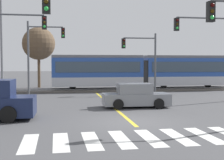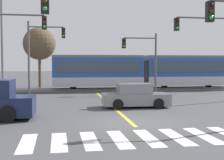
% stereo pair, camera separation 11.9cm
% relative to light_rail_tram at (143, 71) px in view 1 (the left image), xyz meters
% --- Properties ---
extents(ground_plane, '(200.00, 200.00, 0.00)m').
position_rel_light_rail_tram_xyz_m(ground_plane, '(-5.08, -17.06, -2.05)').
color(ground_plane, '#474749').
extents(track_bed, '(120.00, 4.00, 0.18)m').
position_rel_light_rail_tram_xyz_m(track_bed, '(-5.08, 0.01, -1.96)').
color(track_bed, '#56514C').
rests_on(track_bed, ground).
extents(rail_near, '(120.00, 0.08, 0.10)m').
position_rel_light_rail_tram_xyz_m(rail_near, '(-5.08, -0.71, -1.82)').
color(rail_near, '#939399').
rests_on(rail_near, track_bed).
extents(rail_far, '(120.00, 0.08, 0.10)m').
position_rel_light_rail_tram_xyz_m(rail_far, '(-5.08, 0.73, -1.82)').
color(rail_far, '#939399').
rests_on(rail_far, track_bed).
extents(light_rail_tram, '(18.50, 2.64, 3.43)m').
position_rel_light_rail_tram_xyz_m(light_rail_tram, '(0.00, 0.00, 0.00)').
color(light_rail_tram, '#B7BAC1').
rests_on(light_rail_tram, track_bed).
extents(crosswalk_stripe_0, '(0.61, 2.81, 0.01)m').
position_rel_light_rail_tram_xyz_m(crosswalk_stripe_0, '(-9.48, -20.27, -2.04)').
color(crosswalk_stripe_0, silver).
rests_on(crosswalk_stripe_0, ground).
extents(crosswalk_stripe_1, '(0.61, 2.81, 0.01)m').
position_rel_light_rail_tram_xyz_m(crosswalk_stripe_1, '(-8.38, -20.25, -2.04)').
color(crosswalk_stripe_1, silver).
rests_on(crosswalk_stripe_1, ground).
extents(crosswalk_stripe_2, '(0.61, 2.81, 0.01)m').
position_rel_light_rail_tram_xyz_m(crosswalk_stripe_2, '(-7.28, -20.23, -2.04)').
color(crosswalk_stripe_2, silver).
rests_on(crosswalk_stripe_2, ground).
extents(crosswalk_stripe_3, '(0.61, 2.81, 0.01)m').
position_rel_light_rail_tram_xyz_m(crosswalk_stripe_3, '(-6.18, -20.21, -2.04)').
color(crosswalk_stripe_3, silver).
rests_on(crosswalk_stripe_3, ground).
extents(crosswalk_stripe_4, '(0.61, 2.81, 0.01)m').
position_rel_light_rail_tram_xyz_m(crosswalk_stripe_4, '(-5.08, -20.19, -2.04)').
color(crosswalk_stripe_4, silver).
rests_on(crosswalk_stripe_4, ground).
extents(crosswalk_stripe_5, '(0.61, 2.81, 0.01)m').
position_rel_light_rail_tram_xyz_m(crosswalk_stripe_5, '(-3.98, -20.17, -2.04)').
color(crosswalk_stripe_5, silver).
rests_on(crosswalk_stripe_5, ground).
extents(crosswalk_stripe_6, '(0.61, 2.81, 0.01)m').
position_rel_light_rail_tram_xyz_m(crosswalk_stripe_6, '(-2.88, -20.15, -2.04)').
color(crosswalk_stripe_6, silver).
rests_on(crosswalk_stripe_6, ground).
extents(lane_centre_line, '(0.20, 16.19, 0.01)m').
position_rel_light_rail_tram_xyz_m(lane_centre_line, '(-5.08, -10.09, -2.05)').
color(lane_centre_line, gold).
rests_on(lane_centre_line, ground).
extents(sedan_crossing, '(4.24, 2.00, 1.52)m').
position_rel_light_rail_tram_xyz_m(sedan_crossing, '(-3.69, -12.13, -1.35)').
color(sedan_crossing, gray).
rests_on(sedan_crossing, ground).
extents(traffic_light_far_left, '(3.25, 0.38, 6.44)m').
position_rel_light_rail_tram_xyz_m(traffic_light_far_left, '(-10.13, -3.42, 2.14)').
color(traffic_light_far_left, '#515459').
rests_on(traffic_light_far_left, ground).
extents(traffic_light_mid_left, '(4.25, 0.38, 6.38)m').
position_rel_light_rail_tram_xyz_m(traffic_light_mid_left, '(-12.04, -9.56, 2.23)').
color(traffic_light_mid_left, '#515459').
rests_on(traffic_light_mid_left, ground).
extents(traffic_light_mid_right, '(4.25, 0.38, 6.60)m').
position_rel_light_rail_tram_xyz_m(traffic_light_mid_right, '(2.34, -10.25, 2.27)').
color(traffic_light_mid_right, '#515459').
rests_on(traffic_light_mid_right, ground).
extents(traffic_light_far_right, '(3.25, 0.38, 5.54)m').
position_rel_light_rail_tram_xyz_m(traffic_light_far_right, '(-0.86, -3.53, 1.59)').
color(traffic_light_far_right, '#515459').
rests_on(traffic_light_far_right, ground).
extents(street_lamp_west, '(1.98, 0.28, 9.59)m').
position_rel_light_rail_tram_xyz_m(street_lamp_west, '(-13.32, -2.78, 3.31)').
color(street_lamp_west, slate).
rests_on(street_lamp_west, ground).
extents(bare_tree_west, '(3.75, 3.75, 6.94)m').
position_rel_light_rail_tram_xyz_m(bare_tree_west, '(-10.87, 5.47, 2.99)').
color(bare_tree_west, brown).
rests_on(bare_tree_west, ground).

